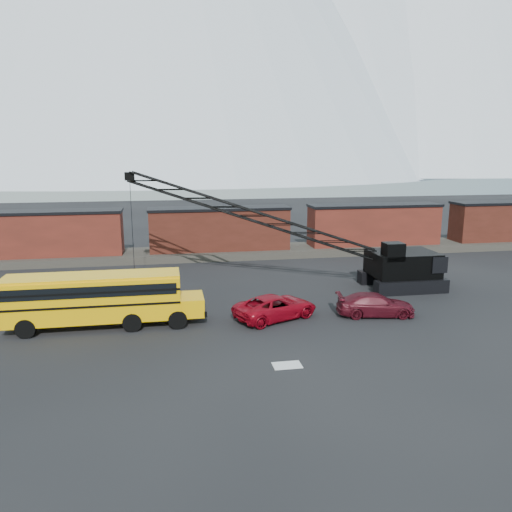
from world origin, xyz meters
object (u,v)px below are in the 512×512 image
(school_bus, at_px, (100,298))
(crawler_crane, at_px, (264,219))
(red_pickup, at_px, (276,307))
(maroon_suv, at_px, (375,305))

(school_bus, height_order, crawler_crane, crawler_crane)
(red_pickup, height_order, maroon_suv, red_pickup)
(school_bus, bearing_deg, crawler_crane, 32.02)
(school_bus, height_order, maroon_suv, school_bus)
(red_pickup, xyz_separation_m, crawler_crane, (0.67, 7.33, 4.47))
(crawler_crane, bearing_deg, school_bus, -147.98)
(school_bus, distance_m, crawler_crane, 13.63)
(red_pickup, relative_size, crawler_crane, 0.23)
(crawler_crane, bearing_deg, maroon_suv, -54.27)
(red_pickup, relative_size, maroon_suv, 1.10)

